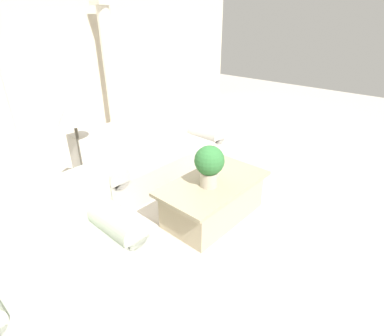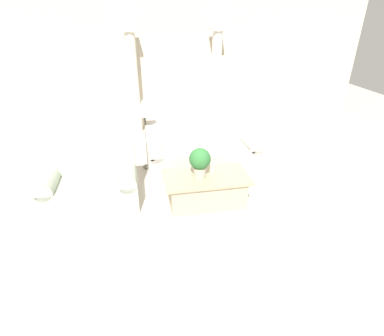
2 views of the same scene
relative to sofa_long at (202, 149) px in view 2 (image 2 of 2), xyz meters
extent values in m
plane|color=#BCB2A3|center=(-0.27, -0.86, -0.35)|extent=(16.00, 16.00, 0.00)
cube|color=beige|center=(-0.27, 2.44, 1.25)|extent=(10.00, 0.06, 3.20)
cube|color=#B7B2A8|center=(0.00, -0.06, -0.13)|extent=(2.13, 0.87, 0.44)
cube|color=#B7B2A8|center=(0.00, 0.22, 0.31)|extent=(2.13, 0.30, 0.42)
cylinder|color=#B7B2A8|center=(-0.93, -0.06, 0.15)|extent=(0.28, 0.87, 0.28)
cylinder|color=#B7B2A8|center=(0.93, -0.06, 0.15)|extent=(0.28, 0.87, 0.28)
cube|color=#AAB29F|center=(-1.99, -0.97, -0.13)|extent=(1.44, 0.87, 0.44)
cube|color=#AAB29F|center=(-1.99, -0.69, 0.31)|extent=(1.44, 0.30, 0.42)
cylinder|color=#AAB29F|center=(-2.57, -0.97, 0.15)|extent=(0.28, 0.87, 0.28)
cylinder|color=#AAB29F|center=(-1.41, -0.97, 0.15)|extent=(0.28, 0.87, 0.28)
cube|color=tan|center=(-0.22, -1.28, -0.13)|extent=(1.16, 0.63, 0.44)
cube|color=tan|center=(-0.22, -1.28, 0.11)|extent=(1.32, 0.72, 0.04)
cylinder|color=#B2A893|center=(-0.32, -1.29, 0.22)|extent=(0.19, 0.19, 0.17)
sphere|color=#2D6B33|center=(-0.32, -1.29, 0.44)|extent=(0.33, 0.33, 0.33)
cylinder|color=beige|center=(-0.11, -1.21, 0.21)|extent=(0.09, 0.09, 0.15)
cylinder|color=#4C473D|center=(-1.06, 0.10, -0.33)|extent=(0.20, 0.20, 0.03)
cylinder|color=#4C473D|center=(-1.06, 0.10, 0.20)|extent=(0.04, 0.04, 1.04)
cone|color=beige|center=(-1.06, 0.10, 0.87)|extent=(0.36, 0.36, 0.29)
cylinder|color=silver|center=(-1.21, 2.07, 0.82)|extent=(0.23, 0.23, 2.33)
cube|color=silver|center=(-1.21, 2.07, 2.01)|extent=(0.32, 0.32, 0.06)
cylinder|color=silver|center=(0.78, 2.07, 0.82)|extent=(0.23, 0.23, 2.33)
cube|color=silver|center=(0.78, 2.07, 2.01)|extent=(0.32, 0.32, 0.06)
camera|label=1|loc=(-2.58, -3.08, 1.82)|focal=28.00mm
camera|label=2|loc=(-1.17, -5.19, 2.39)|focal=28.00mm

